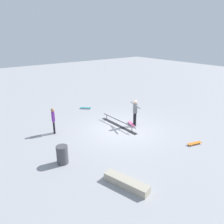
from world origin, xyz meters
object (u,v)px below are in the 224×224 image
(bystander_purple_shirt, at_px, (53,119))
(grind_rail, at_px, (119,123))
(skater_main, at_px, (135,111))
(loose_skateboard_orange, at_px, (195,143))
(loose_skateboard_teal, at_px, (86,108))
(skateboard_main, at_px, (131,124))
(skate_ledge, at_px, (126,183))
(trash_bin, at_px, (62,155))

(bystander_purple_shirt, bearing_deg, grind_rail, -88.57)
(skater_main, relative_size, loose_skateboard_orange, 1.95)
(loose_skateboard_teal, bearing_deg, loose_skateboard_orange, -36.87)
(loose_skateboard_teal, bearing_deg, skateboard_main, -38.68)
(skate_ledge, height_order, bystander_purple_shirt, bystander_purple_shirt)
(skate_ledge, distance_m, skateboard_main, 5.83)
(skate_ledge, xyz_separation_m, skater_main, (3.97, -4.15, 0.78))
(bystander_purple_shirt, xyz_separation_m, loose_skateboard_orange, (-5.62, -5.04, -0.76))
(skateboard_main, xyz_separation_m, loose_skateboard_orange, (-3.86, -0.82, 0.00))
(bystander_purple_shirt, bearing_deg, skateboard_main, -89.48)
(trash_bin, bearing_deg, skate_ledge, -158.08)
(trash_bin, bearing_deg, skater_main, -78.15)
(grind_rail, bearing_deg, loose_skateboard_orange, -160.36)
(grind_rail, height_order, loose_skateboard_teal, grind_rail)
(grind_rail, height_order, skate_ledge, grind_rail)
(skater_main, bearing_deg, bystander_purple_shirt, -94.80)
(grind_rail, relative_size, skate_ledge, 1.74)
(skate_ledge, relative_size, skater_main, 1.12)
(skateboard_main, bearing_deg, trash_bin, 127.69)
(skate_ledge, relative_size, trash_bin, 2.22)
(bystander_purple_shirt, distance_m, loose_skateboard_teal, 4.49)
(skater_main, bearing_deg, grind_rail, -105.63)
(grind_rail, bearing_deg, skate_ledge, 143.33)
(skateboard_main, relative_size, trash_bin, 1.00)
(skate_ledge, height_order, trash_bin, trash_bin)
(bystander_purple_shirt, relative_size, loose_skateboard_orange, 1.79)
(skate_ledge, bearing_deg, skateboard_main, -44.19)
(bystander_purple_shirt, bearing_deg, trash_bin, -174.60)
(skateboard_main, distance_m, loose_skateboard_teal, 4.38)
(loose_skateboard_teal, bearing_deg, bystander_purple_shirt, -101.37)
(grind_rail, xyz_separation_m, skater_main, (-0.57, -0.80, 0.77))
(skater_main, xyz_separation_m, trash_bin, (-1.11, 5.30, -0.53))
(skater_main, relative_size, trash_bin, 1.97)
(grind_rail, height_order, loose_skateboard_orange, grind_rail)
(skater_main, bearing_deg, skateboard_main, -137.05)
(loose_skateboard_orange, xyz_separation_m, loose_skateboard_teal, (8.19, 1.43, 0.00))
(skate_ledge, distance_m, loose_skateboard_teal, 9.18)
(skateboard_main, bearing_deg, skate_ledge, 159.32)
(skateboard_main, distance_m, loose_skateboard_orange, 3.94)
(grind_rail, bearing_deg, bystander_purple_shirt, 68.03)
(skateboard_main, distance_m, bystander_purple_shirt, 4.64)
(trash_bin, bearing_deg, grind_rail, -69.54)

